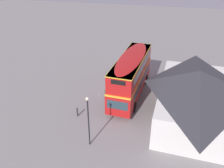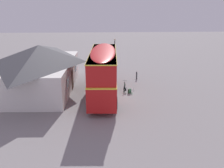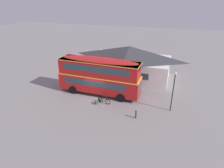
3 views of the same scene
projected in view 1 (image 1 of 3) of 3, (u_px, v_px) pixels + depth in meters
ground_plane at (120, 92)px, 27.33m from camera, size 120.00×120.00×0.00m
double_decker_bus at (131, 74)px, 25.60m from camera, size 10.69×3.03×4.79m
touring_bicycle at (108, 94)px, 26.11m from camera, size 1.69×0.50×1.03m
backpack_on_ground at (106, 91)px, 26.89m from camera, size 0.37×0.39×0.50m
water_bottle_green_metal at (105, 91)px, 27.31m from camera, size 0.07×0.07×0.21m
water_bottle_clear_plastic at (100, 95)px, 26.36m from camera, size 0.06×0.06×0.26m
pub_building at (196, 94)px, 22.06m from camera, size 12.73×7.52×4.90m
street_lamp at (88, 116)px, 18.20m from camera, size 0.28×0.28×4.65m
kerb_bollard at (77, 112)px, 22.86m from camera, size 0.16×0.16×0.97m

